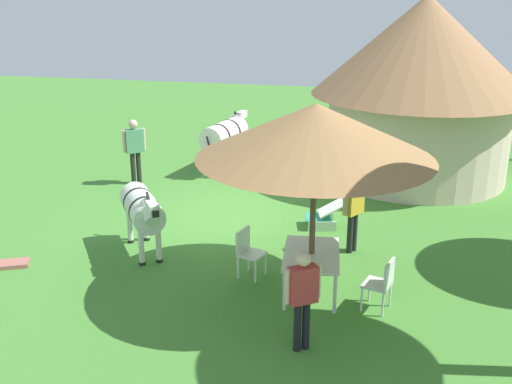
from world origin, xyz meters
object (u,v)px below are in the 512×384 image
standing_watcher (134,146)px  patio_chair_west_end (248,249)px  zebra_by_umbrella (225,134)px  striped_lounge_chair (323,216)px  shade_umbrella (316,131)px  patio_dining_table (311,257)px  zebra_nearest_camera (143,209)px  guest_beside_umbrella (354,205)px  thatched_hut (421,81)px  patio_chair_near_hut (382,281)px  guest_behind_table (303,292)px

standing_watcher → patio_chair_west_end: bearing=91.2°
zebra_by_umbrella → striped_lounge_chair: bearing=-35.7°
striped_lounge_chair → standing_watcher: bearing=56.9°
shade_umbrella → patio_dining_table: (0.00, 0.00, -2.22)m
shade_umbrella → zebra_nearest_camera: bearing=-104.7°
guest_beside_umbrella → shade_umbrella: bearing=-165.3°
patio_chair_west_end → standing_watcher: standing_watcher is taller
standing_watcher → striped_lounge_chair: (1.96, 5.20, -0.79)m
thatched_hut → patio_chair_west_end: 7.81m
shade_umbrella → standing_watcher: bearing=-133.2°
patio_dining_table → patio_chair_west_end: (-0.38, -1.21, -0.14)m
thatched_hut → shade_umbrella: size_ratio=1.48×
zebra_nearest_camera → patio_chair_near_hut: bearing=130.6°
standing_watcher → shade_umbrella: bearing=96.3°
guest_behind_table → zebra_by_umbrella: zebra_by_umbrella is taller
standing_watcher → striped_lounge_chair: size_ratio=1.90×
thatched_hut → guest_beside_umbrella: thatched_hut is taller
patio_dining_table → zebra_nearest_camera: 3.56m
thatched_hut → standing_watcher: bearing=-72.8°
patio_chair_near_hut → guest_beside_umbrella: guest_beside_umbrella is taller
guest_beside_umbrella → thatched_hut: bearing=18.3°
thatched_hut → patio_chair_west_end: size_ratio=6.42×
standing_watcher → guest_behind_table: bearing=88.1°
thatched_hut → patio_chair_west_end: (6.84, -3.12, -2.11)m
patio_dining_table → zebra_by_umbrella: zebra_by_umbrella is taller
patio_chair_near_hut → zebra_by_umbrella: zebra_by_umbrella is taller
thatched_hut → shade_umbrella: 7.48m
thatched_hut → zebra_nearest_camera: bearing=-40.2°
patio_dining_table → guest_beside_umbrella: 1.97m
shade_umbrella → patio_dining_table: 2.22m
striped_lounge_chair → patio_dining_table: bearing=169.7°
patio_dining_table → zebra_nearest_camera: zebra_nearest_camera is taller
thatched_hut → striped_lounge_chair: (4.20, -2.03, -2.38)m
patio_chair_west_end → striped_lounge_chair: size_ratio=0.99×
thatched_hut → zebra_by_umbrella: bearing=-83.2°
patio_dining_table → striped_lounge_chair: (-3.02, -0.11, -0.41)m
guest_beside_umbrella → striped_lounge_chair: bearing=62.9°
guest_behind_table → zebra_by_umbrella: bearing=78.2°
guest_beside_umbrella → standing_watcher: (-3.13, -5.90, 0.06)m
patio_dining_table → patio_chair_near_hut: 1.28m
shade_umbrella → zebra_nearest_camera: 4.05m
guest_behind_table → striped_lounge_chair: 4.85m
zebra_nearest_camera → zebra_by_umbrella: bearing=-125.5°
guest_beside_umbrella → zebra_by_umbrella: size_ratio=0.71×
thatched_hut → guest_behind_table: 9.34m
thatched_hut → zebra_nearest_camera: 8.45m
patio_chair_west_end → guest_beside_umbrella: (-1.47, 1.79, 0.46)m
guest_beside_umbrella → guest_behind_table: (3.63, -0.49, -0.04)m
patio_dining_table → standing_watcher: standing_watcher is taller
guest_behind_table → zebra_nearest_camera: 4.43m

